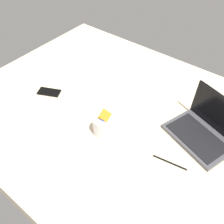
# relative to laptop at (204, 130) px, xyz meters

# --- Properties ---
(bed_mattress) EXTENTS (1.80, 1.40, 0.18)m
(bed_mattress) POSITION_rel_laptop_xyz_m (-0.48, -0.13, -0.13)
(bed_mattress) COLOR beige
(bed_mattress) RESTS_ON ground
(laptop) EXTENTS (0.39, 0.33, 0.23)m
(laptop) POSITION_rel_laptop_xyz_m (0.00, 0.00, 0.00)
(laptop) COLOR #4C4C51
(laptop) RESTS_ON bed_mattress
(snack_cup) EXTENTS (0.10, 0.10, 0.15)m
(snack_cup) POSITION_rel_laptop_xyz_m (-0.44, -0.31, 0.02)
(snack_cup) COLOR silver
(snack_cup) RESTS_ON bed_mattress
(cell_phone) EXTENTS (0.16, 0.12, 0.01)m
(cell_phone) POSITION_rel_laptop_xyz_m (-0.91, -0.27, -0.04)
(cell_phone) COLOR black
(cell_phone) RESTS_ON bed_mattress
(charger_cable) EXTENTS (0.17, 0.03, 0.01)m
(charger_cable) POSITION_rel_laptop_xyz_m (-0.06, -0.25, -0.04)
(charger_cable) COLOR black
(charger_cable) RESTS_ON bed_mattress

